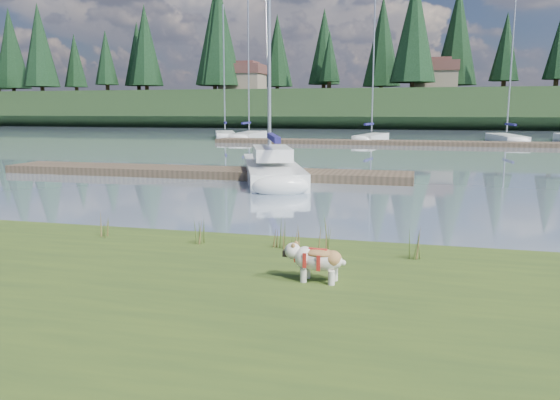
# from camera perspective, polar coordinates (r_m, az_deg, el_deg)

# --- Properties ---
(ground) EXTENTS (200.00, 200.00, 0.00)m
(ground) POSITION_cam_1_polar(r_m,az_deg,el_deg) (40.76, 8.44, 5.79)
(ground) COLOR #8195A9
(ground) RESTS_ON ground
(bank) EXTENTS (60.00, 9.00, 0.35)m
(bank) POSITION_cam_1_polar(r_m,az_deg,el_deg) (6.50, -26.86, -12.84)
(bank) COLOR #3B501C
(bank) RESTS_ON ground
(ridge) EXTENTS (200.00, 20.00, 5.00)m
(ridge) POSITION_cam_1_polar(r_m,az_deg,el_deg) (83.57, 11.52, 9.24)
(ridge) COLOR black
(ridge) RESTS_ON ground
(bulldog) EXTENTS (0.80, 0.37, 0.48)m
(bulldog) POSITION_cam_1_polar(r_m,az_deg,el_deg) (7.01, 3.93, -6.12)
(bulldog) COLOR silver
(bulldog) RESTS_ON bank
(sailboat_main) EXTENTS (4.72, 9.23, 13.13)m
(sailboat_main) POSITION_cam_1_polar(r_m,az_deg,el_deg) (21.20, -1.08, 3.74)
(sailboat_main) COLOR white
(sailboat_main) RESTS_ON ground
(dock_near) EXTENTS (16.00, 2.00, 0.30)m
(dock_near) POSITION_cam_1_polar(r_m,az_deg,el_deg) (21.22, -8.32, 2.91)
(dock_near) COLOR #4C3D2C
(dock_near) RESTS_ON ground
(dock_far) EXTENTS (26.00, 2.20, 0.30)m
(dock_far) POSITION_cam_1_polar(r_m,az_deg,el_deg) (40.60, 11.27, 5.90)
(dock_far) COLOR #4C3D2C
(dock_far) RESTS_ON ground
(sailboat_bg_0) EXTENTS (4.38, 7.94, 11.50)m
(sailboat_bg_0) POSITION_cam_1_polar(r_m,az_deg,el_deg) (49.57, -5.79, 6.84)
(sailboat_bg_0) COLOR white
(sailboat_bg_0) RESTS_ON ground
(sailboat_bg_1) EXTENTS (2.31, 8.57, 12.58)m
(sailboat_bg_1) POSITION_cam_1_polar(r_m,az_deg,el_deg) (48.53, -3.05, 6.83)
(sailboat_bg_1) COLOR white
(sailboat_bg_1) RESTS_ON ground
(sailboat_bg_2) EXTENTS (2.56, 7.42, 11.02)m
(sailboat_bg_2) POSITION_cam_1_polar(r_m,az_deg,el_deg) (45.10, 9.72, 6.52)
(sailboat_bg_2) COLOR white
(sailboat_bg_2) RESTS_ON ground
(sailboat_bg_3) EXTENTS (2.43, 8.26, 11.94)m
(sailboat_bg_3) POSITION_cam_1_polar(r_m,az_deg,el_deg) (47.30, 22.36, 6.07)
(sailboat_bg_3) COLOR white
(sailboat_bg_3) RESTS_ON ground
(weed_0) EXTENTS (0.17, 0.14, 0.56)m
(weed_0) POSITION_cam_1_polar(r_m,az_deg,el_deg) (9.05, -8.49, -3.06)
(weed_0) COLOR #475B23
(weed_0) RESTS_ON bank
(weed_1) EXTENTS (0.17, 0.14, 0.54)m
(weed_1) POSITION_cam_1_polar(r_m,az_deg,el_deg) (8.62, -0.14, -3.64)
(weed_1) COLOR #475B23
(weed_1) RESTS_ON bank
(weed_2) EXTENTS (0.17, 0.14, 0.61)m
(weed_2) POSITION_cam_1_polar(r_m,az_deg,el_deg) (8.37, 4.66, -3.84)
(weed_2) COLOR #475B23
(weed_2) RESTS_ON bank
(weed_3) EXTENTS (0.17, 0.14, 0.45)m
(weed_3) POSITION_cam_1_polar(r_m,az_deg,el_deg) (9.90, -17.84, -2.61)
(weed_3) COLOR #475B23
(weed_3) RESTS_ON bank
(weed_4) EXTENTS (0.17, 0.14, 0.39)m
(weed_4) POSITION_cam_1_polar(r_m,az_deg,el_deg) (8.56, 1.75, -4.17)
(weed_4) COLOR #475B23
(weed_4) RESTS_ON bank
(weed_5) EXTENTS (0.17, 0.14, 0.49)m
(weed_5) POSITION_cam_1_polar(r_m,az_deg,el_deg) (8.30, 13.97, -4.57)
(weed_5) COLOR #475B23
(weed_5) RESTS_ON bank
(mud_lip) EXTENTS (60.00, 0.50, 0.14)m
(mud_lip) POSITION_cam_1_polar(r_m,az_deg,el_deg) (10.07, -10.24, -4.83)
(mud_lip) COLOR #33281C
(mud_lip) RESTS_ON ground
(conifer_0) EXTENTS (5.72, 5.72, 14.15)m
(conifer_0) POSITION_cam_1_polar(r_m,az_deg,el_deg) (97.95, -23.84, 14.59)
(conifer_0) COLOR #382619
(conifer_0) RESTS_ON ridge
(conifer_1) EXTENTS (4.40, 4.40, 11.30)m
(conifer_1) POSITION_cam_1_polar(r_m,az_deg,el_deg) (93.05, -14.66, 14.54)
(conifer_1) COLOR #382619
(conifer_1) RESTS_ON ridge
(conifer_2) EXTENTS (6.60, 6.60, 16.05)m
(conifer_2) POSITION_cam_1_polar(r_m,az_deg,el_deg) (84.41, -6.39, 16.88)
(conifer_2) COLOR #382619
(conifer_2) RESTS_ON ridge
(conifer_3) EXTENTS (4.84, 4.84, 12.25)m
(conifer_3) POSITION_cam_1_polar(r_m,az_deg,el_deg) (84.17, 4.63, 15.69)
(conifer_3) COLOR #382619
(conifer_3) RESTS_ON ridge
(conifer_4) EXTENTS (6.16, 6.16, 15.10)m
(conifer_4) POSITION_cam_1_polar(r_m,az_deg,el_deg) (77.21, 13.85, 17.04)
(conifer_4) COLOR #382619
(conifer_4) RESTS_ON ridge
(conifer_5) EXTENTS (3.96, 3.96, 10.35)m
(conifer_5) POSITION_cam_1_polar(r_m,az_deg,el_deg) (81.63, 22.54, 14.58)
(conifer_5) COLOR #382619
(conifer_5) RESTS_ON ridge
(house_0) EXTENTS (6.30, 5.30, 4.65)m
(house_0) POSITION_cam_1_polar(r_m,az_deg,el_deg) (84.73, -3.87, 12.66)
(house_0) COLOR gray
(house_0) RESTS_ON ridge
(house_1) EXTENTS (6.30, 5.30, 4.65)m
(house_1) POSITION_cam_1_polar(r_m,az_deg,el_deg) (81.64, 15.88, 12.45)
(house_1) COLOR gray
(house_1) RESTS_ON ridge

